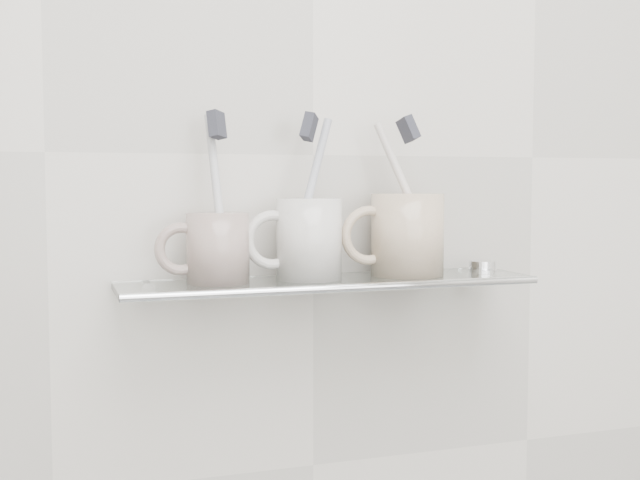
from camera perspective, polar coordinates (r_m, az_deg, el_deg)
name	(u,v)px	position (r m, az deg, el deg)	size (l,w,h in m)	color
wall_back	(313,155)	(1.01, -0.49, 6.07)	(2.50, 2.50, 0.00)	beige
shelf_glass	(329,282)	(0.96, 0.66, -3.02)	(0.50, 0.12, 0.01)	silver
shelf_rail	(346,288)	(0.91, 1.83, -3.44)	(0.01, 0.01, 0.50)	silver
bracket_left	(147,294)	(0.96, -12.19, -3.77)	(0.02, 0.02, 0.03)	silver
bracket_right	(466,280)	(1.09, 10.31, -2.81)	(0.02, 0.02, 0.03)	silver
mug_left	(218,248)	(0.93, -7.27, -0.57)	(0.07, 0.07, 0.08)	silver
mug_left_handle	(181,249)	(0.92, -9.85, -0.63)	(0.06, 0.06, 0.01)	silver
toothbrush_left	(217,195)	(0.92, -7.31, 3.18)	(0.01, 0.01, 0.19)	silver
bristles_left	(217,125)	(0.93, -7.36, 8.13)	(0.01, 0.02, 0.03)	#2A2C35
mug_center	(309,239)	(0.95, -0.78, 0.07)	(0.08, 0.08, 0.10)	silver
mug_center_handle	(273,240)	(0.94, -3.39, 0.01)	(0.07, 0.07, 0.01)	silver
toothbrush_center	(309,195)	(0.95, -0.78, 3.24)	(0.01, 0.01, 0.19)	#9BA0AE
bristles_center	(309,127)	(0.95, -0.79, 8.05)	(0.01, 0.02, 0.03)	#2A2C35
mug_right	(407,235)	(1.00, 6.24, 0.39)	(0.09, 0.09, 0.10)	beige
mug_right_handle	(369,235)	(0.98, 3.52, 0.33)	(0.07, 0.07, 0.01)	beige
toothbrush_right	(408,194)	(1.00, 6.26, 3.26)	(0.01, 0.01, 0.19)	beige
bristles_right	(408,129)	(1.00, 6.30, 7.84)	(0.01, 0.02, 0.03)	#2A2C35
chrome_cap	(483,266)	(1.05, 11.49, -1.86)	(0.04, 0.04, 0.01)	silver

